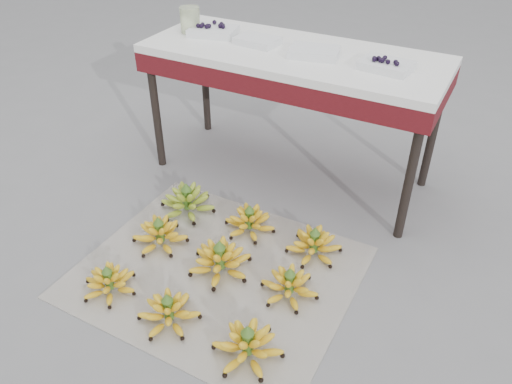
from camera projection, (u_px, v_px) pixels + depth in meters
The scene contains 17 objects.
ground at pixel (225, 264), 2.42m from camera, with size 60.00×60.00×0.00m, color slate.
newspaper_mat at pixel (218, 272), 2.37m from camera, with size 1.25×1.05×0.01m, color white.
bunch_front_left at pixel (109, 282), 2.24m from camera, with size 0.30×0.30×0.15m.
bunch_front_center at pixel (169, 312), 2.10m from camera, with size 0.28×0.28×0.16m.
bunch_front_right at pixel (248, 345), 1.95m from camera, with size 0.33×0.33×0.17m.
bunch_mid_left at pixel (160, 234), 2.51m from camera, with size 0.30×0.30×0.17m.
bunch_mid_center at pixel (220, 260), 2.34m from camera, with size 0.37×0.37×0.18m.
bunch_mid_right at pixel (289, 285), 2.22m from camera, with size 0.33×0.33×0.16m.
bunch_back_left at pixel (187, 201), 2.73m from camera, with size 0.31×0.31×0.18m.
bunch_back_center at pixel (250, 221), 2.59m from camera, with size 0.30×0.30×0.16m.
bunch_back_right at pixel (314, 245), 2.44m from camera, with size 0.36×0.36×0.17m.
vendor_table at pixel (293, 67), 2.69m from camera, with size 1.62×0.65×0.78m.
tray_far_left at pixel (213, 31), 2.83m from camera, with size 0.30×0.24×0.07m.
tray_left at pixel (257, 41), 2.71m from camera, with size 0.24×0.18×0.04m.
tray_right at pixel (314, 52), 2.56m from camera, with size 0.28×0.23×0.04m.
tray_far_right at pixel (386, 65), 2.40m from camera, with size 0.26×0.20×0.06m.
glass_jar at pixel (190, 20), 2.85m from camera, with size 0.11×0.11×0.14m, color #E5F4C2.
Camera 1 is at (0.96, -1.50, 1.68)m, focal length 35.00 mm.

